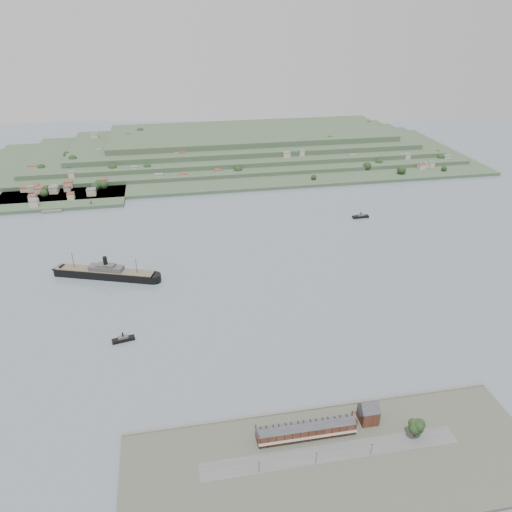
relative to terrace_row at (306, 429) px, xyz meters
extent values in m
plane|color=slate|center=(10.00, 168.02, -6.84)|extent=(1400.00, 1400.00, 0.00)
cube|color=#4C5142|center=(10.00, -19.98, -5.84)|extent=(220.00, 80.00, 2.00)
cube|color=slate|center=(10.00, 19.02, -5.54)|extent=(220.00, 2.00, 2.60)
cube|color=#595959|center=(10.00, -13.98, -4.79)|extent=(140.00, 12.00, 0.10)
cube|color=#4B261A|center=(0.00, 0.02, -1.34)|extent=(55.00, 8.00, 7.00)
cube|color=#313338|center=(0.00, 0.02, 2.16)|extent=(55.60, 8.15, 8.15)
cube|color=#A49F91|center=(0.00, -4.78, -1.84)|extent=(55.00, 1.60, 0.25)
cube|color=#4B261A|center=(-27.50, 0.02, 3.16)|extent=(0.50, 8.40, 3.00)
cube|color=#4B261A|center=(27.50, 0.02, 3.16)|extent=(0.50, 8.40, 3.00)
cube|color=#2F1F1A|center=(-22.00, 0.02, 4.56)|extent=(0.90, 1.40, 3.20)
cube|color=#2F1F1A|center=(-16.50, 0.02, 4.56)|extent=(0.90, 1.40, 3.20)
cube|color=#2F1F1A|center=(-2.75, 0.02, 4.56)|extent=(0.90, 1.40, 3.20)
cube|color=#2F1F1A|center=(2.75, 0.02, 4.56)|extent=(0.90, 1.40, 3.20)
cube|color=#2F1F1A|center=(16.50, 0.02, 4.56)|extent=(0.90, 1.40, 3.20)
cube|color=#2F1F1A|center=(22.00, 0.02, 4.56)|extent=(0.90, 1.40, 3.20)
cube|color=#4B261A|center=(37.50, 4.02, -0.34)|extent=(10.00, 10.00, 9.00)
cube|color=#313338|center=(37.50, 4.02, 4.16)|extent=(10.40, 10.18, 10.18)
cube|color=#385035|center=(10.00, 528.02, -4.84)|extent=(760.00, 260.00, 4.00)
cube|color=#385035|center=(30.00, 553.02, -0.34)|extent=(680.00, 220.00, 5.00)
cube|color=#385035|center=(45.00, 568.02, 5.16)|extent=(600.00, 200.00, 6.00)
cube|color=#385035|center=(60.00, 583.02, 11.66)|extent=(520.00, 180.00, 7.00)
cube|color=#385035|center=(75.00, 598.02, 19.16)|extent=(440.00, 160.00, 8.00)
cube|color=#385035|center=(-190.00, 418.02, -4.84)|extent=(150.00, 90.00, 4.00)
cube|color=slate|center=(-195.00, 376.02, -5.44)|extent=(22.00, 14.00, 2.80)
cube|color=black|center=(-123.14, 205.75, -3.37)|extent=(88.13, 41.32, 6.95)
cone|color=black|center=(-165.20, 220.80, -3.37)|extent=(15.23, 15.23, 11.91)
cylinder|color=black|center=(-81.09, 190.69, -3.37)|extent=(11.91, 11.91, 6.95)
cube|color=brown|center=(-123.14, 205.75, 0.41)|extent=(85.93, 39.72, 0.60)
cube|color=#4C4A47|center=(-121.27, 205.08, 2.59)|extent=(31.05, 18.45, 3.97)
cube|color=#4C4A47|center=(-121.27, 205.08, 5.27)|extent=(17.30, 11.89, 2.48)
cylinder|color=black|center=(-121.27, 205.08, 9.04)|extent=(3.57, 3.57, 8.93)
cylinder|color=#40291D|center=(-149.31, 215.11, 7.06)|extent=(0.50, 0.50, 15.88)
cylinder|color=#40291D|center=(-95.11, 195.71, 6.06)|extent=(0.50, 0.50, 13.90)
cube|color=black|center=(-103.29, 109.09, -5.57)|extent=(16.36, 7.27, 2.53)
cube|color=#4C4A47|center=(-103.29, 109.09, -3.67)|extent=(7.66, 4.72, 1.90)
cylinder|color=black|center=(-103.29, 109.09, -1.56)|extent=(1.06, 1.06, 3.70)
cube|color=black|center=(-152.35, 380.83, -5.54)|extent=(20.20, 9.76, 2.60)
cube|color=#4C4A47|center=(-152.35, 380.83, -3.60)|extent=(9.53, 6.23, 1.95)
cylinder|color=black|center=(-152.35, 380.83, -1.43)|extent=(1.08, 1.08, 3.79)
cube|color=black|center=(145.20, 292.09, -5.62)|extent=(18.46, 5.65, 2.44)
cube|color=#4C4A47|center=(145.20, 292.09, -3.79)|extent=(8.36, 4.32, 1.83)
cylinder|color=black|center=(145.20, 292.09, -1.75)|extent=(1.02, 1.02, 3.56)
cylinder|color=#40291D|center=(58.63, -11.36, -2.56)|extent=(1.09, 1.09, 4.56)
sphere|color=black|center=(58.63, -11.36, 1.54)|extent=(8.21, 8.21, 8.21)
sphere|color=black|center=(60.91, -10.44, 2.45)|extent=(6.38, 6.38, 6.38)
sphere|color=black|center=(56.81, -12.72, 2.00)|extent=(5.83, 5.83, 5.83)
sphere|color=black|center=(59.09, -13.36, 3.82)|extent=(5.47, 5.47, 5.47)
camera|label=1|loc=(-63.83, -190.49, 208.59)|focal=35.00mm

